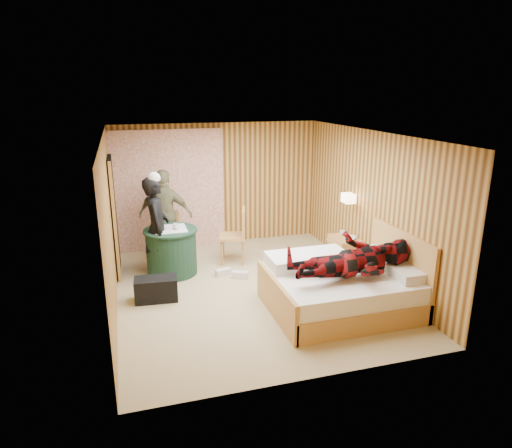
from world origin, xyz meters
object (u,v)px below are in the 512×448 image
object	(u,v)px
man_at_table	(166,215)
wall_lamp	(349,198)
bed	(342,288)
chair_far	(168,232)
chair_near	(237,231)
nightstand	(344,252)
duffel_bag	(156,289)
man_on_bed	(354,250)
woman_standing	(157,228)
round_table	(172,251)

from	to	relation	value
man_at_table	wall_lamp	bearing A→B (deg)	175.20
bed	chair_far	size ratio (longest dim) A/B	2.23
chair_near	man_at_table	world-z (taller)	man_at_table
nightstand	duffel_bag	xyz separation A→B (m)	(-3.39, -0.37, -0.12)
chair_near	man_at_table	size ratio (longest dim) A/B	0.60
nightstand	man_on_bed	bearing A→B (deg)	-113.93
chair_near	man_at_table	bearing A→B (deg)	-99.22
bed	woman_standing	bearing A→B (deg)	141.01
duffel_bag	man_on_bed	bearing A→B (deg)	-21.02
round_table	chair_far	world-z (taller)	chair_far
nightstand	chair_far	distance (m)	3.32
wall_lamp	man_on_bed	size ratio (longest dim) A/B	0.15
woman_standing	nightstand	bearing A→B (deg)	-95.45
round_table	wall_lamp	bearing A→B (deg)	-11.09
bed	man_at_table	distance (m)	3.67
wall_lamp	man_on_bed	bearing A→B (deg)	-114.64
bed	duffel_bag	bearing A→B (deg)	158.36
bed	man_at_table	world-z (taller)	man_at_table
chair_near	woman_standing	distance (m)	1.52
bed	man_on_bed	size ratio (longest dim) A/B	1.17
man_on_bed	round_table	bearing A→B (deg)	135.13
woman_standing	man_at_table	bearing A→B (deg)	-10.39
duffel_bag	woman_standing	xyz separation A→B (m)	(0.13, 0.98, 0.69)
woman_standing	chair_near	bearing A→B (deg)	-75.53
wall_lamp	chair_near	world-z (taller)	wall_lamp
wall_lamp	bed	bearing A→B (deg)	-118.82
nightstand	man_at_table	bearing A→B (deg)	154.82
chair_near	wall_lamp	bearing A→B (deg)	81.79
chair_near	man_on_bed	size ratio (longest dim) A/B	0.59
bed	round_table	xyz separation A→B (m)	(-2.27, 2.06, 0.09)
chair_far	chair_near	distance (m)	1.34
woman_standing	man_on_bed	size ratio (longest dim) A/B	0.99
round_table	duffel_bag	world-z (taller)	round_table
duffel_bag	man_at_table	distance (m)	1.95
wall_lamp	nightstand	world-z (taller)	wall_lamp
wall_lamp	nightstand	bearing A→B (deg)	-136.83
chair_near	chair_far	bearing A→B (deg)	-97.56
nightstand	duffel_bag	size ratio (longest dim) A/B	0.94
bed	chair_near	world-z (taller)	bed
bed	man_at_table	xyz separation A→B (m)	(-2.27, 2.84, 0.54)
round_table	chair_near	size ratio (longest dim) A/B	0.90
man_on_bed	bed	bearing A→B (deg)	97.06
chair_near	duffel_bag	size ratio (longest dim) A/B	1.60
man_on_bed	chair_near	bearing A→B (deg)	112.92
chair_near	man_at_table	xyz separation A→B (m)	(-1.24, 0.58, 0.26)
wall_lamp	round_table	distance (m)	3.25
chair_far	round_table	bearing A→B (deg)	-80.32
chair_far	chair_near	size ratio (longest dim) A/B	0.90
chair_far	man_at_table	xyz separation A→B (m)	(-0.02, 0.05, 0.32)
woman_standing	man_on_bed	distance (m)	3.38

